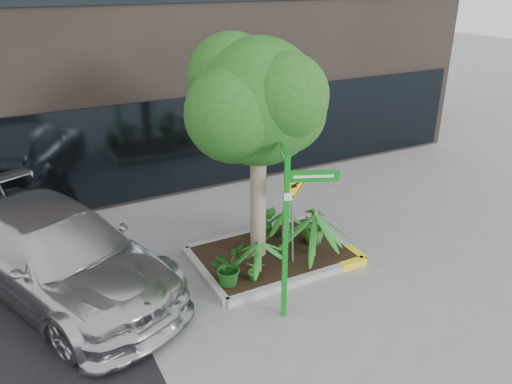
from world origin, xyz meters
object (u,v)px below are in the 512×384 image
street_sign_post (289,219)px  cattle_sign (293,201)px  tree (258,102)px  parked_car (58,253)px

street_sign_post → cattle_sign: size_ratio=1.51×
street_sign_post → tree: bearing=100.8°
tree → cattle_sign: 2.06m
parked_car → cattle_sign: bearing=-40.1°
parked_car → cattle_sign: (4.34, -1.34, 0.69)m
street_sign_post → cattle_sign: bearing=78.5°
street_sign_post → parked_car: bearing=166.1°
tree → street_sign_post: (-0.42, -1.90, -1.53)m
tree → cattle_sign: size_ratio=2.31×
parked_car → street_sign_post: size_ratio=1.87×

